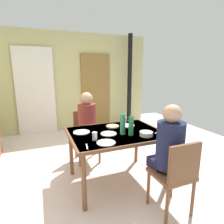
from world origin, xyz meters
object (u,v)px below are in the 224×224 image
object	(u,v)px
chair_near_diner	(176,173)
serving_bowl_center	(146,134)
person_near_diner	(169,144)
chair_far_diner	(86,132)
person_far_diner	(87,119)
dining_table	(116,137)
water_bottle_green_far	(123,124)
water_bottle_green_near	(131,125)

from	to	relation	value
chair_near_diner	serving_bowl_center	distance (m)	0.61
chair_near_diner	person_near_diner	distance (m)	0.31
chair_far_diner	person_far_diner	world-z (taller)	person_far_diner
dining_table	chair_near_diner	world-z (taller)	chair_near_diner
chair_near_diner	chair_far_diner	world-z (taller)	same
serving_bowl_center	person_far_diner	bearing A→B (deg)	117.99
chair_near_diner	chair_far_diner	xyz separation A→B (m)	(-0.56, 1.67, 0.00)
chair_near_diner	water_bottle_green_far	xyz separation A→B (m)	(-0.29, 0.71, 0.39)
water_bottle_green_near	water_bottle_green_far	bearing A→B (deg)	138.01
dining_table	water_bottle_green_near	size ratio (longest dim) A/B	4.44
person_near_diner	water_bottle_green_near	world-z (taller)	person_near_diner
water_bottle_green_far	serving_bowl_center	world-z (taller)	water_bottle_green_far
person_far_diner	water_bottle_green_far	xyz separation A→B (m)	(0.27, -0.81, 0.10)
chair_far_diner	chair_near_diner	bearing A→B (deg)	108.53
water_bottle_green_near	person_near_diner	bearing A→B (deg)	-67.55
person_near_diner	water_bottle_green_near	xyz separation A→B (m)	(-0.21, 0.50, 0.09)
dining_table	chair_near_diner	xyz separation A→B (m)	(0.33, -0.83, -0.17)
chair_near_diner	person_far_diner	xyz separation A→B (m)	(-0.56, 1.53, 0.28)
dining_table	person_far_diner	distance (m)	0.74
person_near_diner	water_bottle_green_near	bearing A→B (deg)	112.45
water_bottle_green_near	serving_bowl_center	size ratio (longest dim) A/B	1.67
chair_near_diner	serving_bowl_center	size ratio (longest dim) A/B	5.12
dining_table	chair_near_diner	bearing A→B (deg)	-68.11
water_bottle_green_far	serving_bowl_center	xyz separation A→B (m)	(0.25, -0.17, -0.12)
dining_table	person_far_diner	xyz separation A→B (m)	(-0.22, 0.70, 0.12)
person_far_diner	serving_bowl_center	xyz separation A→B (m)	(0.52, -0.98, -0.01)
dining_table	water_bottle_green_far	world-z (taller)	water_bottle_green_far
water_bottle_green_near	water_bottle_green_far	xyz separation A→B (m)	(-0.08, 0.07, 0.01)
dining_table	water_bottle_green_far	distance (m)	0.25
dining_table	water_bottle_green_far	bearing A→B (deg)	-69.48
chair_near_diner	water_bottle_green_near	xyz separation A→B (m)	(-0.21, 0.64, 0.38)
water_bottle_green_far	serving_bowl_center	size ratio (longest dim) A/B	1.79
chair_near_diner	chair_far_diner	bearing A→B (deg)	108.53
water_bottle_green_near	chair_near_diner	bearing A→B (deg)	-71.99
person_far_diner	chair_near_diner	bearing A→B (deg)	110.06
serving_bowl_center	water_bottle_green_near	bearing A→B (deg)	151.24
person_near_diner	serving_bowl_center	bearing A→B (deg)	94.95
dining_table	chair_far_diner	xyz separation A→B (m)	(-0.22, 0.83, -0.17)
person_near_diner	person_far_diner	world-z (taller)	same
dining_table	water_bottle_green_near	bearing A→B (deg)	-56.70
chair_near_diner	serving_bowl_center	xyz separation A→B (m)	(-0.04, 0.55, 0.27)
person_far_diner	serving_bowl_center	bearing A→B (deg)	117.99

